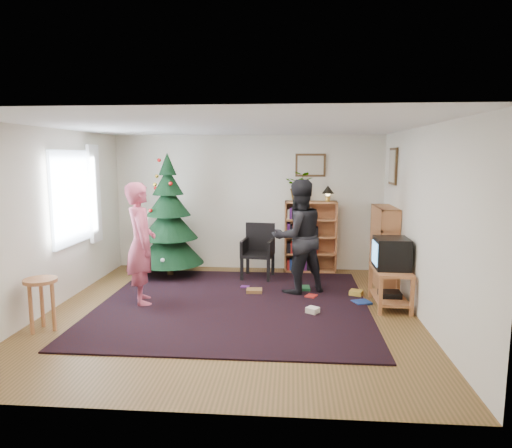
# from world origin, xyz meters

# --- Properties ---
(floor) EXTENTS (5.00, 5.00, 0.00)m
(floor) POSITION_xyz_m (0.00, 0.00, 0.00)
(floor) COLOR brown
(floor) RESTS_ON ground
(ceiling) EXTENTS (5.00, 5.00, 0.00)m
(ceiling) POSITION_xyz_m (0.00, 0.00, 2.50)
(ceiling) COLOR white
(ceiling) RESTS_ON wall_back
(wall_back) EXTENTS (5.00, 0.02, 2.50)m
(wall_back) POSITION_xyz_m (0.00, 2.50, 1.25)
(wall_back) COLOR silver
(wall_back) RESTS_ON floor
(wall_front) EXTENTS (5.00, 0.02, 2.50)m
(wall_front) POSITION_xyz_m (0.00, -2.50, 1.25)
(wall_front) COLOR silver
(wall_front) RESTS_ON floor
(wall_left) EXTENTS (0.02, 5.00, 2.50)m
(wall_left) POSITION_xyz_m (-2.50, 0.00, 1.25)
(wall_left) COLOR silver
(wall_left) RESTS_ON floor
(wall_right) EXTENTS (0.02, 5.00, 2.50)m
(wall_right) POSITION_xyz_m (2.50, 0.00, 1.25)
(wall_right) COLOR silver
(wall_right) RESTS_ON floor
(rug) EXTENTS (3.80, 3.60, 0.02)m
(rug) POSITION_xyz_m (0.00, 0.30, 0.01)
(rug) COLOR black
(rug) RESTS_ON floor
(window_pane) EXTENTS (0.04, 1.20, 1.40)m
(window_pane) POSITION_xyz_m (-2.47, 0.60, 1.50)
(window_pane) COLOR silver
(window_pane) RESTS_ON wall_left
(curtain) EXTENTS (0.06, 0.35, 1.60)m
(curtain) POSITION_xyz_m (-2.43, 1.30, 1.50)
(curtain) COLOR white
(curtain) RESTS_ON wall_left
(picture_back) EXTENTS (0.55, 0.03, 0.42)m
(picture_back) POSITION_xyz_m (1.15, 2.48, 1.95)
(picture_back) COLOR #4C3319
(picture_back) RESTS_ON wall_back
(picture_right) EXTENTS (0.03, 0.50, 0.60)m
(picture_right) POSITION_xyz_m (2.48, 1.75, 1.95)
(picture_right) COLOR #4C3319
(picture_right) RESTS_ON wall_right
(christmas_tree) EXTENTS (1.20, 1.20, 2.18)m
(christmas_tree) POSITION_xyz_m (-1.33, 1.82, 0.91)
(christmas_tree) COLOR #3F2816
(christmas_tree) RESTS_ON rug
(bookshelf_back) EXTENTS (0.95, 0.30, 1.30)m
(bookshelf_back) POSITION_xyz_m (1.17, 2.34, 0.66)
(bookshelf_back) COLOR #B97142
(bookshelf_back) RESTS_ON floor
(bookshelf_right) EXTENTS (0.30, 0.95, 1.30)m
(bookshelf_right) POSITION_xyz_m (2.34, 1.54, 0.66)
(bookshelf_right) COLOR #B97142
(bookshelf_right) RESTS_ON floor
(tv_stand) EXTENTS (0.47, 0.85, 0.55)m
(tv_stand) POSITION_xyz_m (2.22, 0.42, 0.32)
(tv_stand) COLOR #B97142
(tv_stand) RESTS_ON floor
(crt_tv) EXTENTS (0.46, 0.50, 0.44)m
(crt_tv) POSITION_xyz_m (2.22, 0.42, 0.77)
(crt_tv) COLOR black
(crt_tv) RESTS_ON tv_stand
(armchair) EXTENTS (0.58, 0.58, 0.95)m
(armchair) POSITION_xyz_m (0.24, 1.84, 0.51)
(armchair) COLOR black
(armchair) RESTS_ON rug
(stool) EXTENTS (0.39, 0.39, 0.65)m
(stool) POSITION_xyz_m (-2.20, -0.85, 0.50)
(stool) COLOR #B97142
(stool) RESTS_ON floor
(person_standing) EXTENTS (0.64, 0.75, 1.75)m
(person_standing) POSITION_xyz_m (-1.33, 0.28, 0.88)
(person_standing) COLOR #BF4C64
(person_standing) RESTS_ON rug
(person_by_chair) EXTENTS (1.07, 0.98, 1.77)m
(person_by_chair) POSITION_xyz_m (0.92, 0.98, 0.88)
(person_by_chair) COLOR black
(person_by_chair) RESTS_ON rug
(potted_plant) EXTENTS (0.59, 0.55, 0.54)m
(potted_plant) POSITION_xyz_m (0.97, 2.34, 1.57)
(potted_plant) COLOR gray
(potted_plant) RESTS_ON bookshelf_back
(table_lamp) EXTENTS (0.22, 0.22, 0.29)m
(table_lamp) POSITION_xyz_m (1.47, 2.34, 1.50)
(table_lamp) COLOR #A57F33
(table_lamp) RESTS_ON bookshelf_back
(floor_clutter) EXTENTS (1.97, 1.34, 0.08)m
(floor_clutter) POSITION_xyz_m (1.04, 0.73, 0.04)
(floor_clutter) COLOR #A51E19
(floor_clutter) RESTS_ON rug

